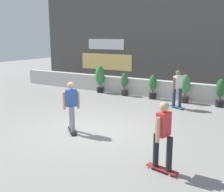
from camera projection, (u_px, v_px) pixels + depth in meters
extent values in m
plane|color=gray|center=(90.00, 130.00, 9.44)|extent=(48.00, 48.00, 0.00)
cube|color=beige|center=(156.00, 89.00, 14.39)|extent=(18.00, 0.40, 0.90)
cube|color=#4C4947|center=(181.00, 34.00, 17.17)|extent=(20.00, 2.00, 6.50)
cube|color=white|center=(106.00, 44.00, 18.85)|extent=(2.80, 0.08, 0.70)
cube|color=#F2CC72|center=(106.00, 62.00, 19.11)|extent=(4.00, 0.06, 1.10)
cylinder|color=black|center=(100.00, 90.00, 15.65)|extent=(0.36, 0.36, 0.30)
cylinder|color=brown|center=(100.00, 86.00, 15.61)|extent=(0.06, 0.06, 0.15)
ellipsoid|color=#387F3D|center=(100.00, 75.00, 15.48)|extent=(0.52, 0.52, 1.07)
cylinder|color=#2D2823|center=(124.00, 93.00, 14.88)|extent=(0.36, 0.36, 0.30)
cylinder|color=brown|center=(124.00, 89.00, 14.83)|extent=(0.06, 0.06, 0.15)
ellipsoid|color=#2D6B33|center=(124.00, 80.00, 14.73)|extent=(0.38, 0.38, 0.77)
cylinder|color=black|center=(152.00, 96.00, 14.07)|extent=(0.36, 0.36, 0.30)
cylinder|color=brown|center=(153.00, 92.00, 14.02)|extent=(0.06, 0.06, 0.15)
ellipsoid|color=#2D6B33|center=(153.00, 82.00, 13.92)|extent=(0.38, 0.38, 0.79)
cylinder|color=#2D2823|center=(184.00, 100.00, 13.25)|extent=(0.36, 0.36, 0.30)
cylinder|color=brown|center=(185.00, 95.00, 13.20)|extent=(0.06, 0.06, 0.15)
ellipsoid|color=#428C47|center=(185.00, 84.00, 13.09)|extent=(0.45, 0.45, 0.92)
cylinder|color=black|center=(220.00, 104.00, 12.46)|extent=(0.36, 0.36, 0.30)
cylinder|color=brown|center=(220.00, 99.00, 12.41)|extent=(0.06, 0.06, 0.15)
ellipsoid|color=#235B2D|center=(221.00, 88.00, 12.30)|extent=(0.41, 0.41, 0.84)
cube|color=#266699|center=(176.00, 107.00, 12.24)|extent=(0.80, 0.54, 0.02)
cylinder|color=silver|center=(182.00, 109.00, 12.07)|extent=(0.06, 0.05, 0.06)
cylinder|color=silver|center=(179.00, 109.00, 11.99)|extent=(0.06, 0.05, 0.06)
cylinder|color=silver|center=(174.00, 106.00, 12.50)|extent=(0.06, 0.05, 0.06)
cylinder|color=silver|center=(171.00, 107.00, 12.42)|extent=(0.06, 0.05, 0.06)
cylinder|color=#282D4C|center=(180.00, 98.00, 12.00)|extent=(0.14, 0.14, 0.82)
cylinder|color=#282D4C|center=(174.00, 97.00, 12.30)|extent=(0.14, 0.14, 0.82)
cube|color=white|center=(178.00, 82.00, 12.00)|extent=(0.34, 0.41, 0.56)
sphere|color=brown|center=(178.00, 73.00, 11.91)|extent=(0.22, 0.22, 0.22)
cylinder|color=brown|center=(181.00, 83.00, 12.14)|extent=(0.09, 0.09, 0.58)
cylinder|color=brown|center=(174.00, 84.00, 11.89)|extent=(0.09, 0.09, 0.58)
cube|color=maroon|center=(162.00, 169.00, 6.51)|extent=(0.82, 0.36, 0.02)
cylinder|color=silver|center=(151.00, 168.00, 6.63)|extent=(0.06, 0.04, 0.06)
cylinder|color=silver|center=(154.00, 166.00, 6.75)|extent=(0.06, 0.04, 0.06)
cylinder|color=silver|center=(170.00, 175.00, 6.29)|extent=(0.06, 0.04, 0.06)
cylinder|color=silver|center=(173.00, 173.00, 6.41)|extent=(0.06, 0.04, 0.06)
cylinder|color=black|center=(156.00, 150.00, 6.54)|extent=(0.14, 0.14, 0.82)
cylinder|color=black|center=(169.00, 154.00, 6.30)|extent=(0.14, 0.14, 0.82)
cube|color=red|center=(164.00, 124.00, 6.28)|extent=(0.27, 0.39, 0.56)
sphere|color=tan|center=(164.00, 107.00, 6.19)|extent=(0.22, 0.22, 0.22)
cylinder|color=tan|center=(158.00, 130.00, 6.12)|extent=(0.09, 0.09, 0.58)
cylinder|color=tan|center=(169.00, 125.00, 6.46)|extent=(0.09, 0.09, 0.58)
cube|color=black|center=(72.00, 130.00, 9.17)|extent=(0.72, 0.69, 0.02)
cylinder|color=silver|center=(76.00, 134.00, 8.96)|extent=(0.06, 0.06, 0.06)
cylinder|color=silver|center=(71.00, 134.00, 8.92)|extent=(0.06, 0.06, 0.06)
cylinder|color=silver|center=(74.00, 129.00, 9.45)|extent=(0.06, 0.06, 0.06)
cylinder|color=silver|center=(69.00, 129.00, 9.40)|extent=(0.06, 0.06, 0.06)
cylinder|color=gray|center=(73.00, 120.00, 8.92)|extent=(0.14, 0.14, 0.82)
cylinder|color=gray|center=(71.00, 117.00, 9.25)|extent=(0.14, 0.14, 0.82)
cube|color=#3359B2|center=(71.00, 98.00, 8.94)|extent=(0.39, 0.40, 0.56)
sphere|color=tan|center=(71.00, 85.00, 8.85)|extent=(0.22, 0.22, 0.22)
cylinder|color=tan|center=(78.00, 100.00, 9.02)|extent=(0.09, 0.09, 0.58)
cylinder|color=tan|center=(64.00, 101.00, 8.89)|extent=(0.09, 0.09, 0.58)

